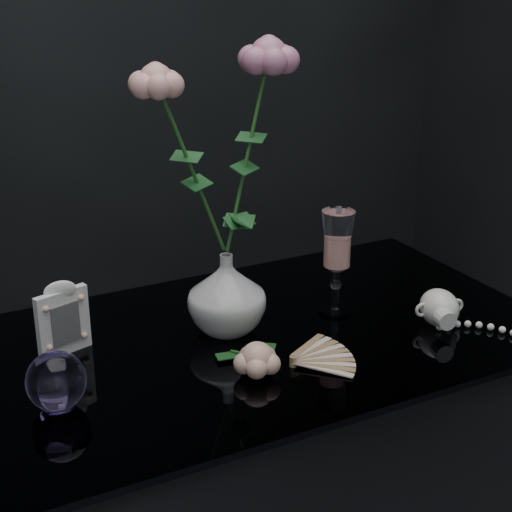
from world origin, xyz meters
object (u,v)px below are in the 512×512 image
picture_frame (63,317)px  pearl_jar (439,306)px  loose_rose (257,359)px  vase (227,294)px  wine_glass (337,263)px  paperweight (56,381)px

picture_frame → pearl_jar: picture_frame is taller
loose_rose → vase: bearing=57.2°
pearl_jar → picture_frame: bearing=174.4°
vase → wine_glass: bearing=-6.1°
loose_rose → picture_frame: bearing=115.5°
picture_frame → pearl_jar: size_ratio=0.54×
pearl_jar → vase: bearing=169.1°
paperweight → wine_glass: bearing=9.4°
vase → paperweight: 0.34m
vase → pearl_jar: vase is taller
picture_frame → paperweight: picture_frame is taller
paperweight → pearl_jar: size_ratio=0.37×
picture_frame → pearl_jar: bearing=-34.0°
loose_rose → pearl_jar: pearl_jar is taller
vase → picture_frame: (-0.27, 0.05, -0.01)m
paperweight → vase: bearing=18.9°
wine_glass → pearl_jar: wine_glass is taller
vase → paperweight: size_ratio=1.62×
vase → paperweight: bearing=-161.1°
picture_frame → wine_glass: bearing=-24.8°
vase → loose_rose: 0.17m
paperweight → loose_rose: (0.30, -0.05, -0.02)m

